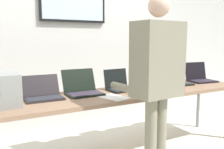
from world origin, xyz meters
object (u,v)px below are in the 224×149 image
object	(u,v)px
workbench	(125,96)
laptop_station_0	(43,93)
person	(157,73)
laptop_station_5	(200,77)
laptop_station_4	(176,80)
laptop_station_3	(148,82)
laptop_station_2	(120,85)
laptop_station_1	(82,89)

from	to	relation	value
workbench	laptop_station_0	bearing A→B (deg)	172.00
person	laptop_station_5	bearing A→B (deg)	28.24
workbench	laptop_station_4	world-z (taller)	laptop_station_4
laptop_station_3	laptop_station_5	size ratio (longest dim) A/B	0.87
workbench	laptop_station_2	bearing A→B (deg)	86.56
laptop_station_0	laptop_station_1	world-z (taller)	laptop_station_1
workbench	laptop_station_2	distance (m)	0.17
workbench	laptop_station_4	bearing A→B (deg)	6.81
laptop_station_0	workbench	bearing A→B (deg)	-8.00
workbench	laptop_station_2	xyz separation A→B (m)	(0.01, 0.13, 0.10)
laptop_station_0	laptop_station_5	distance (m)	2.21
laptop_station_4	laptop_station_5	distance (m)	0.46
laptop_station_0	laptop_station_3	distance (m)	1.31
laptop_station_4	person	bearing A→B (deg)	-141.63
laptop_station_2	person	world-z (taller)	person
workbench	person	size ratio (longest dim) A/B	1.83
laptop_station_5	laptop_station_0	bearing A→B (deg)	179.78
workbench	person	distance (m)	0.71
laptop_station_0	laptop_station_1	distance (m)	0.43
laptop_station_3	laptop_station_2	bearing A→B (deg)	-179.54
workbench	laptop_station_0	xyz separation A→B (m)	(-0.89, 0.12, 0.10)
laptop_station_2	laptop_station_3	bearing A→B (deg)	0.46
laptop_station_3	person	world-z (taller)	person
workbench	laptop_station_5	distance (m)	1.33
laptop_station_2	person	bearing A→B (deg)	-94.50
laptop_station_0	laptop_station_5	size ratio (longest dim) A/B	0.97
person	laptop_station_3	bearing A→B (deg)	57.74
workbench	laptop_station_5	xyz separation A→B (m)	(1.32, 0.12, 0.11)
laptop_station_5	laptop_station_4	bearing A→B (deg)	-178.38
workbench	person	xyz separation A→B (m)	(-0.05, -0.62, 0.34)
workbench	laptop_station_0	world-z (taller)	laptop_station_0
laptop_station_1	laptop_station_2	xyz separation A→B (m)	(0.47, -0.01, -0.00)
laptop_station_4	person	size ratio (longest dim) A/B	0.20
laptop_station_1	laptop_station_4	bearing A→B (deg)	-1.48
workbench	laptop_station_3	bearing A→B (deg)	17.37
workbench	laptop_station_2	world-z (taller)	laptop_station_2
laptop_station_0	laptop_station_2	size ratio (longest dim) A/B	1.11
laptop_station_1	workbench	bearing A→B (deg)	-16.69
laptop_station_4	laptop_station_3	bearing A→B (deg)	176.13
laptop_station_2	person	size ratio (longest dim) A/B	0.20
laptop_station_1	laptop_station_3	distance (m)	0.88
laptop_station_5	person	xyz separation A→B (m)	(-1.37, -0.74, 0.23)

